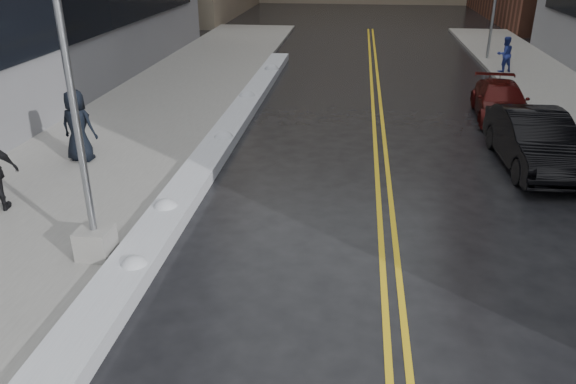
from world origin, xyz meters
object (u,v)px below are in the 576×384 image
(lamppost, at_px, (80,142))
(car_black, at_px, (534,141))
(car_maroon, at_px, (501,101))
(pedestrian_east, at_px, (505,54))
(pedestrian_c, at_px, (78,126))

(lamppost, bearing_deg, car_black, 32.74)
(car_black, distance_m, car_maroon, 4.84)
(pedestrian_east, xyz_separation_m, car_black, (-1.89, -12.25, -0.18))
(pedestrian_c, relative_size, car_maroon, 0.47)
(pedestrian_c, bearing_deg, pedestrian_east, -130.44)
(pedestrian_c, height_order, car_maroon, pedestrian_c)
(pedestrian_east, bearing_deg, lamppost, 35.68)
(pedestrian_c, distance_m, car_black, 12.74)
(pedestrian_east, bearing_deg, car_maroon, 54.98)
(lamppost, distance_m, pedestrian_east, 22.16)
(lamppost, distance_m, pedestrian_c, 5.86)
(pedestrian_east, height_order, car_maroon, pedestrian_east)
(car_black, bearing_deg, pedestrian_c, -176.12)
(lamppost, bearing_deg, pedestrian_east, 57.57)
(car_maroon, bearing_deg, pedestrian_c, -150.20)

